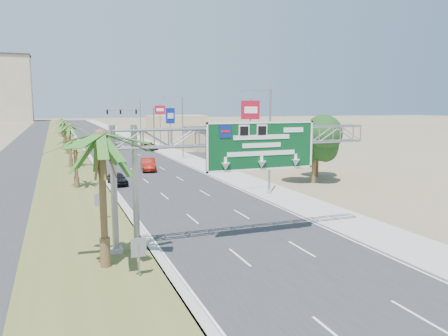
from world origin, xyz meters
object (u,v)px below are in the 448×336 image
store_building (234,138)px  pole_sign_red_far (160,113)px  pole_sign_red_near (250,114)px  pole_sign_blue (170,118)px  sign_gantry (235,145)px  car_left_lane (117,179)px  car_right_lane (149,146)px  car_far (86,141)px  signal_mast (144,124)px  palm_near (101,136)px  car_mid_lane (148,165)px

store_building → pole_sign_red_far: pole_sign_red_far is taller
pole_sign_red_near → pole_sign_blue: size_ratio=1.13×
sign_gantry → pole_sign_blue: bearing=79.5°
store_building → pole_sign_red_near: bearing=-108.4°
store_building → car_left_lane: bearing=-129.2°
store_building → pole_sign_red_far: size_ratio=2.07×
store_building → car_right_lane: store_building is taller
sign_gantry → car_far: size_ratio=2.99×
pole_sign_red_near → pole_sign_red_far: bearing=93.8°
pole_sign_red_far → signal_mast: bearing=-130.1°
store_building → car_right_lane: size_ratio=3.38×
car_right_lane → pole_sign_red_near: pole_sign_red_near is taller
pole_sign_red_far → pole_sign_red_near: bearing=-86.2°
palm_near → pole_sign_red_near: 36.30m
car_right_lane → car_far: 18.50m
signal_mast → pole_sign_red_near: 35.63m
car_left_lane → car_mid_lane: bearing=54.7°
pole_sign_blue → car_far: bearing=136.4°
store_building → car_right_lane: (-16.50, 2.72, -1.26)m
sign_gantry → car_mid_lane: 32.21m
signal_mast → pole_sign_red_far: size_ratio=1.18×
palm_near → signal_mast: size_ratio=0.81×
palm_near → car_right_lane: size_ratio=1.57×
pole_sign_red_far → car_far: bearing=156.9°
car_mid_lane → pole_sign_red_near: (12.56, -4.53, 6.53)m
car_left_lane → pole_sign_blue: 40.19m
car_left_lane → pole_sign_red_near: bearing=8.8°
sign_gantry → car_right_lane: sign_gantry is taller
car_far → sign_gantry: bearing=-82.7°
pole_sign_red_near → car_left_lane: bearing=-165.2°
store_building → pole_sign_blue: (-12.10, 3.29, 4.14)m
car_mid_lane → pole_sign_red_far: pole_sign_red_far is taller
signal_mast → car_far: bearing=131.6°
sign_gantry → signal_mast: 62.37m
signal_mast → car_mid_lane: 31.00m
car_right_lane → pole_sign_red_far: (4.21, 8.64, 6.15)m
car_left_lane → car_right_lane: bearing=67.4°
car_left_lane → car_mid_lane: 10.55m
signal_mast → pole_sign_blue: size_ratio=1.25×
car_right_lane → palm_near: bearing=-107.7°
pole_sign_red_far → palm_near: bearing=-105.2°
car_right_lane → car_far: bearing=121.6°
signal_mast → pole_sign_red_far: bearing=49.9°
car_mid_lane → car_far: car_mid_lane is taller
sign_gantry → store_building: bearing=67.6°
sign_gantry → car_far: sign_gantry is taller
car_left_lane → pole_sign_blue: (15.23, 36.79, 5.46)m
store_building → pole_sign_red_near: 30.85m
signal_mast → pole_sign_red_near: (7.23, -34.80, 2.50)m
signal_mast → pole_sign_red_far: (4.53, 5.38, 2.04)m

